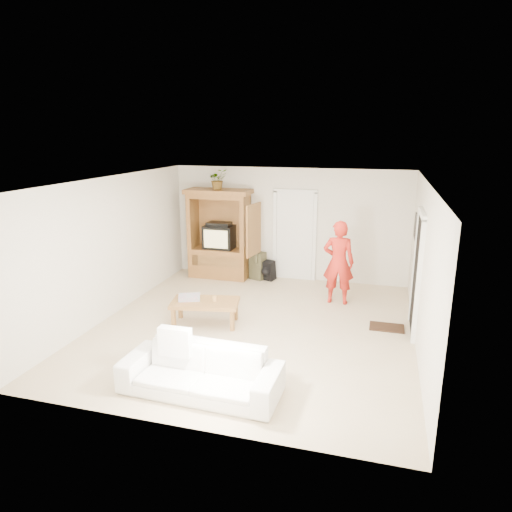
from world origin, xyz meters
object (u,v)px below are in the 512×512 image
Objects in this scene: man at (338,262)px; sofa at (201,371)px; coffee_table at (205,304)px; armoire at (220,240)px.

sofa is (-1.39, -3.87, -0.54)m from man.
sofa reaches higher than coffee_table.
armoire is 1.62× the size of coffee_table.
sofa is (1.49, -4.90, -0.60)m from armoire.
coffee_table is (-0.78, 2.12, 0.08)m from sofa.
coffee_table is (0.70, -2.78, -0.52)m from armoire.
coffee_table is at bearing 112.20° from sofa.
armoire is at bearing 93.19° from coffee_table.
man is at bearing -19.72° from armoire.
armoire is at bearing -19.18° from man.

